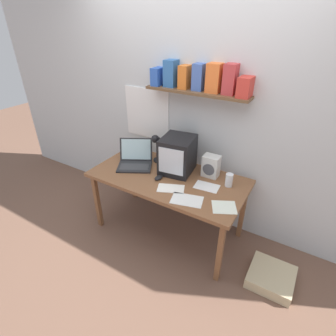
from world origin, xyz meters
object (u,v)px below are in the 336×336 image
at_px(printed_handout, 187,200).
at_px(laptop, 135,159).
at_px(desk_lamp, 157,146).
at_px(loose_paper_near_laptop, 207,187).
at_px(corner_desk, 168,182).
at_px(space_heater, 211,166).
at_px(crt_monitor, 177,155).
at_px(juice_glass, 229,181).
at_px(loose_paper_near_monitor, 224,207).
at_px(floor_cushion, 271,277).
at_px(open_notebook, 171,188).
at_px(computer_mouse, 159,178).

bearing_deg(printed_handout, laptop, 159.66).
bearing_deg(desk_lamp, loose_paper_near_laptop, 7.29).
height_order(corner_desk, printed_handout, printed_handout).
height_order(corner_desk, space_heater, space_heater).
bearing_deg(printed_handout, crt_monitor, 128.68).
bearing_deg(laptop, crt_monitor, -14.84).
xyz_separation_m(corner_desk, desk_lamp, (-0.27, 0.21, 0.25)).
relative_size(juice_glass, space_heater, 0.58).
bearing_deg(crt_monitor, loose_paper_near_monitor, -35.16).
xyz_separation_m(laptop, floor_cushion, (1.58, -0.13, -0.72)).
bearing_deg(printed_handout, corner_desk, 143.95).
bearing_deg(open_notebook, printed_handout, -21.11).
bearing_deg(loose_paper_near_monitor, open_notebook, 178.95).
height_order(computer_mouse, floor_cushion, computer_mouse).
xyz_separation_m(loose_paper_near_laptop, floor_cushion, (0.74, -0.13, -0.66)).
height_order(laptop, juice_glass, laptop).
distance_m(desk_lamp, printed_handout, 0.78).
bearing_deg(space_heater, printed_handout, -92.01).
bearing_deg(juice_glass, loose_paper_near_monitor, -76.14).
distance_m(space_heater, loose_paper_near_monitor, 0.52).
distance_m(open_notebook, floor_cushion, 1.21).
relative_size(laptop, floor_cushion, 1.21).
xyz_separation_m(crt_monitor, computer_mouse, (-0.08, -0.24, -0.17)).
bearing_deg(space_heater, floor_cushion, -23.07).
bearing_deg(corner_desk, floor_cushion, -4.70).
bearing_deg(computer_mouse, desk_lamp, 125.26).
relative_size(loose_paper_near_laptop, floor_cushion, 0.63).
bearing_deg(desk_lamp, floor_cushion, 9.94).
relative_size(juice_glass, floor_cushion, 0.33).
height_order(crt_monitor, computer_mouse, crt_monitor).
bearing_deg(corner_desk, space_heater, 33.59).
bearing_deg(desk_lamp, loose_paper_near_monitor, -0.66).
bearing_deg(floor_cushion, open_notebook, -175.89).
bearing_deg(desk_lamp, space_heater, 24.35).
xyz_separation_m(corner_desk, open_notebook, (0.13, -0.17, 0.06)).
bearing_deg(corner_desk, desk_lamp, 141.57).
distance_m(space_heater, computer_mouse, 0.53).
relative_size(open_notebook, floor_cushion, 0.74).
distance_m(juice_glass, computer_mouse, 0.67).
bearing_deg(floor_cushion, corner_desk, 175.30).
height_order(desk_lamp, space_heater, desk_lamp).
bearing_deg(open_notebook, corner_desk, 128.02).
bearing_deg(crt_monitor, printed_handout, -59.11).
relative_size(corner_desk, crt_monitor, 4.00).
height_order(crt_monitor, open_notebook, crt_monitor).
height_order(laptop, loose_paper_near_monitor, laptop).
relative_size(corner_desk, printed_handout, 5.02).
distance_m(crt_monitor, loose_paper_near_monitor, 0.74).
relative_size(laptop, computer_mouse, 4.22).
bearing_deg(juice_glass, crt_monitor, -179.89).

